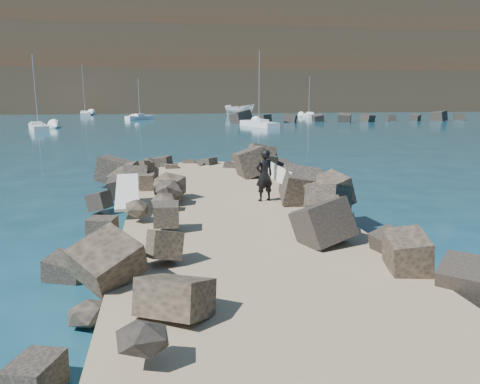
{
  "coord_description": "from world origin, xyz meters",
  "views": [
    {
      "loc": [
        -1.92,
        -12.64,
        3.95
      ],
      "look_at": [
        0.0,
        -1.0,
        1.5
      ],
      "focal_mm": 35.0,
      "sensor_mm": 36.0,
      "label": 1
    }
  ],
  "objects_px": {
    "surfer_with_board": "(266,175)",
    "sailboat_d": "(309,115)",
    "surfboard_resting": "(127,195)",
    "boat_imported": "(240,110)"
  },
  "relations": [
    {
      "from": "boat_imported",
      "to": "surfer_with_board",
      "type": "xyz_separation_m",
      "value": [
        -11.46,
        -74.95,
        0.3
      ]
    },
    {
      "from": "surfboard_resting",
      "to": "boat_imported",
      "type": "height_order",
      "value": "boat_imported"
    },
    {
      "from": "surfboard_resting",
      "to": "sailboat_d",
      "type": "bearing_deg",
      "value": 65.42
    },
    {
      "from": "surfer_with_board",
      "to": "sailboat_d",
      "type": "height_order",
      "value": "sailboat_d"
    },
    {
      "from": "boat_imported",
      "to": "sailboat_d",
      "type": "xyz_separation_m",
      "value": [
        11.45,
        -7.3,
        -0.78
      ]
    },
    {
      "from": "boat_imported",
      "to": "sailboat_d",
      "type": "relative_size",
      "value": 0.8
    },
    {
      "from": "boat_imported",
      "to": "surfer_with_board",
      "type": "height_order",
      "value": "boat_imported"
    },
    {
      "from": "surfboard_resting",
      "to": "surfer_with_board",
      "type": "xyz_separation_m",
      "value": [
        4.32,
        0.52,
        0.39
      ]
    },
    {
      "from": "surfer_with_board",
      "to": "sailboat_d",
      "type": "relative_size",
      "value": 0.28
    },
    {
      "from": "boat_imported",
      "to": "sailboat_d",
      "type": "height_order",
      "value": "sailboat_d"
    }
  ]
}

